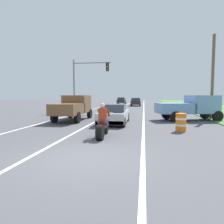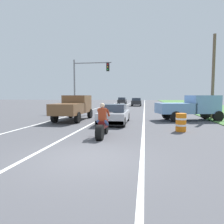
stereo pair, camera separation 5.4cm
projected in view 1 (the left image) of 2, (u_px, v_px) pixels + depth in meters
name	position (u px, v px, depth m)	size (l,w,h in m)	color
ground_plane	(85.00, 159.00, 6.43)	(160.00, 160.00, 0.00)	#4C4C51
lane_stripe_left_solid	(88.00, 110.00, 26.96)	(0.14, 120.00, 0.01)	white
lane_stripe_right_solid	(144.00, 111.00, 25.85)	(0.14, 120.00, 0.01)	white
lane_stripe_centre_dashed	(116.00, 111.00, 26.41)	(0.14, 120.00, 0.01)	white
motorcycle_with_rider	(103.00, 125.00, 9.61)	(0.70, 2.21, 1.62)	black
sports_car_silver	(114.00, 115.00, 14.41)	(1.84, 4.30, 1.37)	#B7B7BC
pickup_truck_left_lane_brown	(73.00, 106.00, 16.27)	(2.02, 4.80, 1.98)	brown
pickup_truck_right_shoulder_light_blue	(191.00, 106.00, 16.18)	(5.14, 3.14, 1.98)	#6B93C6
traffic_light_mast_near	(85.00, 78.00, 23.15)	(4.38, 0.34, 6.00)	gray
utility_pole_roadside	(213.00, 77.00, 17.20)	(0.24, 0.24, 7.03)	brown
construction_barrel_nearest	(181.00, 122.00, 11.26)	(0.58, 0.58, 1.00)	orange
distant_car_far_ahead	(136.00, 102.00, 38.30)	(1.80, 4.00, 1.50)	#262628
distant_car_further_ahead	(121.00, 101.00, 46.90)	(1.80, 4.00, 1.50)	#262628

